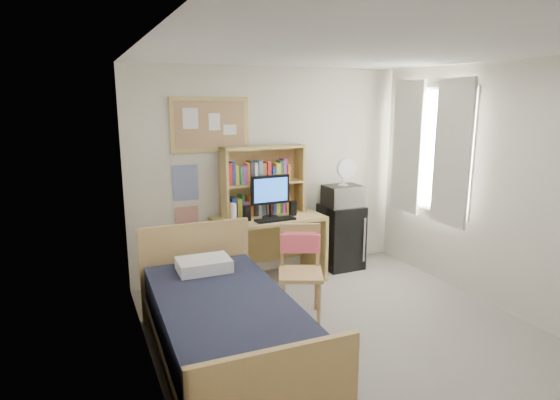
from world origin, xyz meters
name	(u,v)px	position (x,y,z in m)	size (l,w,h in m)	color
floor	(359,344)	(0.00, 0.00, -0.01)	(3.60, 4.20, 0.02)	gray
ceiling	(371,50)	(0.00, 0.00, 2.60)	(3.60, 4.20, 0.02)	silver
wall_back	(271,173)	(0.00, 2.10, 1.30)	(3.60, 0.04, 2.60)	silver
wall_left	(152,230)	(-1.80, 0.00, 1.30)	(0.04, 4.20, 2.60)	silver
wall_right	(513,191)	(1.80, 0.00, 1.30)	(0.04, 4.20, 2.60)	silver
window_unit	(430,150)	(1.75, 1.20, 1.60)	(0.10, 1.40, 1.70)	white
curtain_left	(452,153)	(1.72, 0.80, 1.60)	(0.04, 0.55, 1.70)	beige
curtain_right	(407,147)	(1.72, 1.60, 1.60)	(0.04, 0.55, 1.70)	beige
bulletin_board	(210,125)	(-0.78, 2.08, 1.92)	(0.94, 0.03, 0.64)	tan
poster_wave	(185,183)	(-1.10, 2.09, 1.25)	(0.30, 0.01, 0.42)	#253A95
poster_japan	(187,221)	(-1.10, 2.09, 0.78)	(0.28, 0.01, 0.36)	#BD3E21
desk	(269,249)	(-0.18, 1.75, 0.41)	(1.31, 0.66, 0.82)	tan
desk_chair	(301,273)	(-0.26, 0.70, 0.48)	(0.48, 0.48, 0.96)	tan
mini_fridge	(341,236)	(0.89, 1.83, 0.42)	(0.50, 0.50, 0.84)	black
bed	(227,335)	(-1.24, 0.12, 0.30)	(1.09, 2.18, 0.60)	black
hutch	(263,181)	(-0.19, 1.90, 1.24)	(1.03, 0.26, 0.84)	tan
monitor	(270,197)	(-0.18, 1.69, 1.08)	(0.49, 0.04, 0.52)	black
keyboard	(275,220)	(-0.18, 1.55, 0.83)	(0.48, 0.15, 0.02)	black
speaker_left	(247,213)	(-0.48, 1.68, 0.91)	(0.07, 0.07, 0.18)	black
speaker_right	(293,208)	(0.12, 1.70, 0.91)	(0.07, 0.07, 0.18)	black
water_bottle	(233,213)	(-0.66, 1.64, 0.94)	(0.07, 0.07, 0.23)	white
hoodie	(300,242)	(-0.18, 0.89, 0.74)	(0.42, 0.13, 0.20)	#F45D6B
microwave	(343,196)	(0.89, 1.81, 0.98)	(0.47, 0.36, 0.27)	#B4B4B8
desk_fan	(343,173)	(0.89, 1.81, 1.28)	(0.26, 0.26, 0.32)	white
pillow	(204,265)	(-1.22, 0.87, 0.66)	(0.50, 0.35, 0.12)	white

